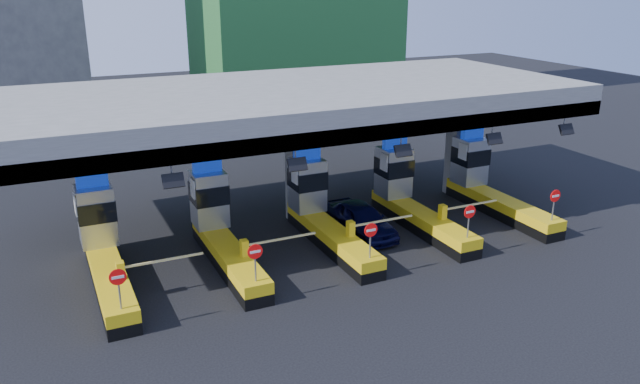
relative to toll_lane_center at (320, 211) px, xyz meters
name	(u,v)px	position (x,y,z in m)	size (l,w,h in m)	color
ground	(323,240)	(0.00, -0.28, -1.40)	(120.00, 120.00, 0.00)	black
toll_canopy	(298,104)	(0.00, 2.59, 4.74)	(28.00, 12.09, 7.00)	slate
toll_lane_far_left	(103,247)	(-10.00, 0.00, 0.00)	(4.43, 8.00, 4.16)	black
toll_lane_left	(219,228)	(-5.00, 0.00, 0.00)	(4.43, 8.00, 4.16)	black
toll_lane_center	(320,211)	(0.00, 0.00, 0.00)	(4.43, 8.00, 4.16)	black
toll_lane_right	(408,196)	(5.00, 0.00, 0.00)	(4.43, 8.00, 4.16)	black
toll_lane_far_right	(486,184)	(10.00, 0.00, 0.00)	(4.43, 8.00, 4.16)	black
van	(361,219)	(2.00, -0.48, -0.59)	(1.90, 4.72, 1.61)	black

